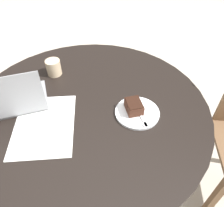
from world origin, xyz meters
The scene contains 8 objects.
ground_plane centered at (0.00, 0.00, 0.00)m, with size 12.00×12.00×0.00m, color #B7AD9E.
dining_table centered at (0.00, 0.00, 0.60)m, with size 1.21×1.21×0.72m.
paper_document centered at (0.05, -0.22, 0.72)m, with size 0.43×0.37×0.00m.
plate centered at (0.14, 0.21, 0.73)m, with size 0.21×0.21×0.01m.
cake_slice centered at (0.13, 0.19, 0.76)m, with size 0.10×0.08×0.05m.
fork centered at (0.18, 0.21, 0.74)m, with size 0.17×0.04×0.00m.
coffee_glass centered at (-0.32, -0.10, 0.77)m, with size 0.08×0.08×0.09m.
laptop centered at (-0.13, -0.35, 0.77)m, with size 0.25×0.35×0.24m.
Camera 1 is at (0.77, -0.18, 1.50)m, focal length 35.00 mm.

